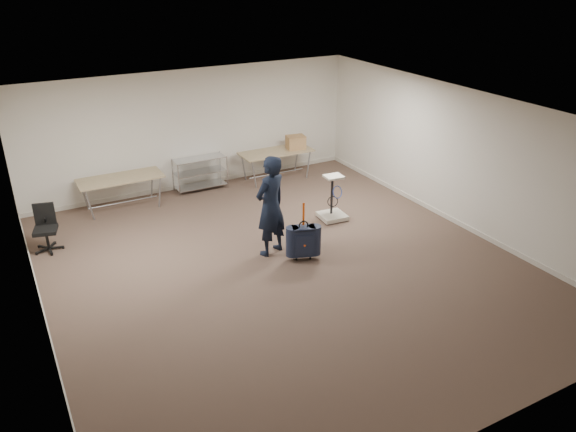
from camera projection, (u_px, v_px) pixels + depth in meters
ground at (284, 266)px, 10.09m from camera, size 9.00×9.00×0.00m
room_shell at (251, 234)px, 11.17m from camera, size 8.00×9.00×9.00m
folding_table_left at (120, 180)px, 12.13m from camera, size 1.80×0.75×0.73m
folding_table_right at (276, 153)px, 13.78m from camera, size 1.80×0.75×0.73m
wire_shelf at (200, 172)px, 13.25m from camera, size 1.22×0.47×0.80m
person at (271, 206)px, 10.17m from camera, size 0.81×0.67×1.91m
suitcase at (303, 241)px, 10.15m from camera, size 0.47×0.36×1.13m
office_chair at (47, 237)px, 10.57m from camera, size 0.54×0.54×0.89m
equipment_cart at (333, 208)px, 11.82m from camera, size 0.57×0.57×0.97m
cardboard_box at (296, 142)px, 13.87m from camera, size 0.49×0.40×0.33m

